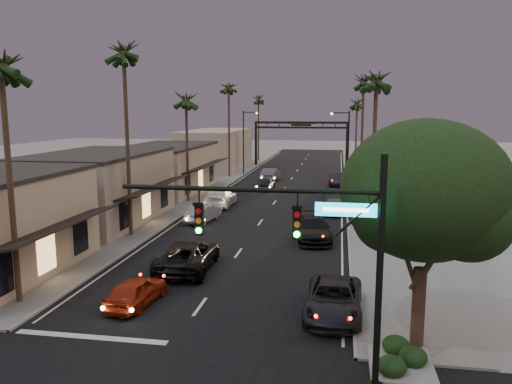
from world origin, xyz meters
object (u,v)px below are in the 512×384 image
(palm_ld, at_px, (229,85))
(curbside_black, at_px, (313,229))
(traffic_signal, at_px, (319,239))
(arch, at_px, (301,132))
(curbside_near, at_px, (334,299))
(palm_la, at_px, (0,56))
(palm_far, at_px, (258,97))
(streetlight_right, at_px, (346,144))
(palm_rb, at_px, (364,78))
(streetlight_left, at_px, (245,137))
(oncoming_silver, at_px, (203,213))
(palm_ra, at_px, (377,75))
(oncoming_pickup, at_px, (188,255))
(oncoming_red, at_px, (136,291))
(corner_tree, at_px, (427,196))
(palm_lb, at_px, (123,47))
(palm_rc, at_px, (357,101))
(palm_lc, at_px, (186,96))

(palm_ld, relative_size, curbside_black, 2.50)
(traffic_signal, height_order, arch, traffic_signal)
(palm_ld, bearing_deg, curbside_near, -71.78)
(traffic_signal, relative_size, curbside_black, 1.50)
(palm_la, bearing_deg, palm_far, 89.75)
(streetlight_right, relative_size, palm_rb, 0.63)
(palm_rb, bearing_deg, palm_ld, 147.40)
(streetlight_left, xyz_separation_m, curbside_black, (11.51, -34.91, -4.51))
(oncoming_silver, xyz_separation_m, curbside_black, (9.31, -4.41, 0.09))
(palm_rb, relative_size, curbside_black, 2.50)
(traffic_signal, height_order, palm_rb, palm_rb)
(palm_ra, height_order, curbside_black, palm_ra)
(oncoming_pickup, bearing_deg, palm_rb, -113.06)
(curbside_near, bearing_deg, oncoming_red, -176.09)
(curbside_black, bearing_deg, oncoming_pickup, -137.69)
(streetlight_left, height_order, palm_rb, palm_rb)
(palm_ld, distance_m, oncoming_pickup, 41.90)
(corner_tree, distance_m, palm_lb, 24.36)
(oncoming_pickup, bearing_deg, streetlight_right, -109.51)
(streetlight_left, xyz_separation_m, palm_rc, (15.52, 6.00, 5.14))
(streetlight_right, xyz_separation_m, streetlight_left, (-13.84, 13.00, 0.00))
(palm_ra, relative_size, curbside_black, 2.33)
(corner_tree, bearing_deg, oncoming_pickup, 146.23)
(palm_lb, height_order, oncoming_silver, palm_lb)
(palm_ld, bearing_deg, curbside_black, -67.55)
(palm_lc, height_order, curbside_black, palm_lc)
(palm_rc, distance_m, curbside_black, 42.22)
(corner_tree, distance_m, oncoming_silver, 25.13)
(corner_tree, height_order, streetlight_left, streetlight_left)
(oncoming_pickup, bearing_deg, streetlight_left, -86.18)
(palm_lb, xyz_separation_m, curbside_near, (14.78, -11.90, -12.64))
(palm_far, bearing_deg, palm_ld, -90.75)
(curbside_near, bearing_deg, palm_rb, 87.62)
(corner_tree, distance_m, arch, 63.26)
(palm_la, distance_m, palm_lc, 27.02)
(curbside_near, xyz_separation_m, curbside_black, (-1.59, 13.00, 0.08))
(arch, height_order, oncoming_red, arch)
(corner_tree, distance_m, palm_lc, 34.09)
(corner_tree, xyz_separation_m, palm_far, (-17.78, 70.55, 5.46))
(corner_tree, height_order, palm_ra, palm_ra)
(streetlight_right, height_order, streetlight_left, same)
(streetlight_left, relative_size, curbside_black, 1.59)
(palm_rb, distance_m, oncoming_pickup, 32.82)
(arch, bearing_deg, palm_rb, -71.70)
(streetlight_right, xyz_separation_m, palm_rb, (1.68, -1.00, 7.09))
(traffic_signal, xyz_separation_m, palm_rc, (2.91, 60.00, 5.39))
(palm_lb, xyz_separation_m, palm_far, (0.30, 56.00, -1.94))
(palm_rc, bearing_deg, oncoming_red, -102.09)
(palm_ld, relative_size, palm_far, 1.08)
(traffic_signal, xyz_separation_m, oncoming_silver, (-10.41, 23.50, -4.35))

